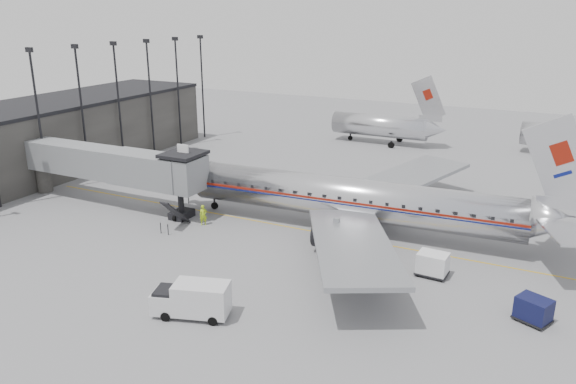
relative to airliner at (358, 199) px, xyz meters
name	(u,v)px	position (x,y,z in m)	size (l,w,h in m)	color
ground	(247,249)	(-6.74, -7.89, -2.97)	(160.00, 160.00, 0.00)	slate
terminal	(46,138)	(-40.74, 2.11, 1.03)	(12.00, 46.00, 8.00)	#34312F
apron_line	(310,231)	(-3.74, -1.89, -2.96)	(0.15, 60.00, 0.01)	gold
jet_bridge	(119,166)	(-23.40, -4.22, 1.21)	(21.00, 6.20, 7.10)	slate
floodlight_masts	(101,102)	(-34.24, 5.11, 5.40)	(0.90, 42.25, 15.25)	black
distant_aircraft_near	(381,125)	(-8.54, 34.11, -0.23)	(16.39, 3.20, 10.26)	silver
airliner	(358,199)	(0.00, 0.00, 0.00)	(37.31, 34.50, 11.79)	silver
service_van	(192,299)	(-4.56, -18.61, -1.74)	(5.32, 3.28, 2.34)	silver
baggage_cart_navy	(534,309)	(15.24, -9.59, -2.09)	(2.56, 2.31, 1.65)	#0D1036
baggage_cart_white	(433,264)	(8.04, -5.89, -2.02)	(2.36, 1.85, 1.78)	silver
ramp_worker	(203,215)	(-13.13, -4.89, -2.01)	(0.70, 0.46, 1.91)	#A2C917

